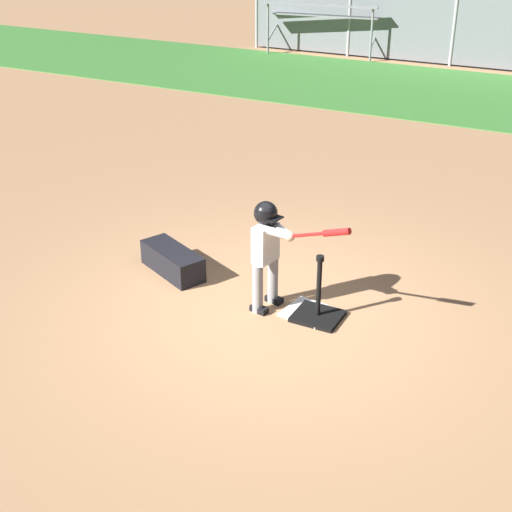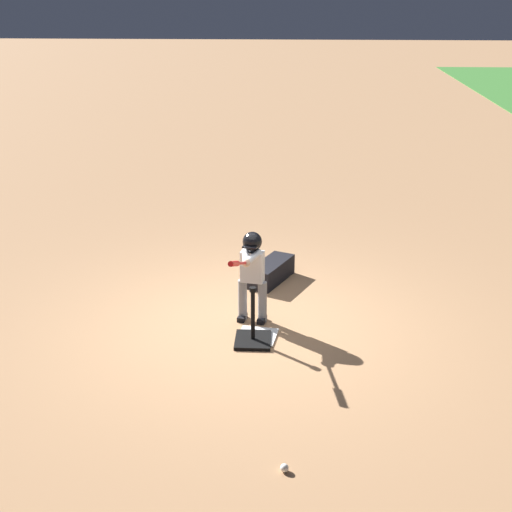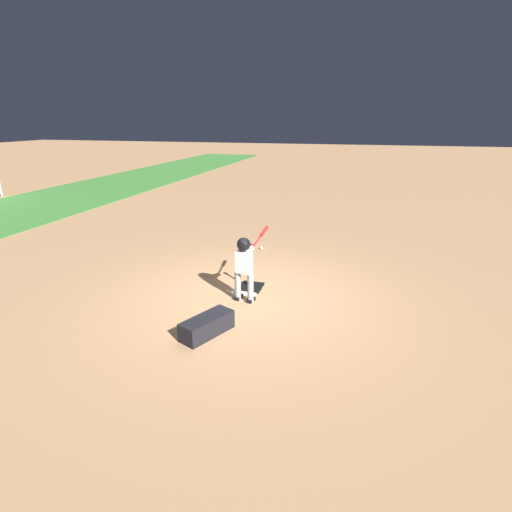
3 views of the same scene
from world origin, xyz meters
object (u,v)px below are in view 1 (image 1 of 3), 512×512
(bleachers_far_left, at_px, (331,25))
(equipment_bag, at_px, (173,261))
(batting_tee, at_px, (318,310))
(batter_child, at_px, (269,243))

(bleachers_far_left, height_order, equipment_bag, bleachers_far_left)
(batting_tee, height_order, equipment_bag, batting_tee)
(batting_tee, distance_m, bleachers_far_left, 13.94)
(batter_child, relative_size, bleachers_far_left, 0.35)
(batter_child, xyz_separation_m, bleachers_far_left, (-4.63, 12.99, -0.07))
(bleachers_far_left, relative_size, equipment_bag, 3.86)
(equipment_bag, bearing_deg, bleachers_far_left, 129.45)
(batter_child, distance_m, equipment_bag, 1.41)
(bleachers_far_left, bearing_deg, batting_tee, -68.31)
(batting_tee, height_order, bleachers_far_left, bleachers_far_left)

